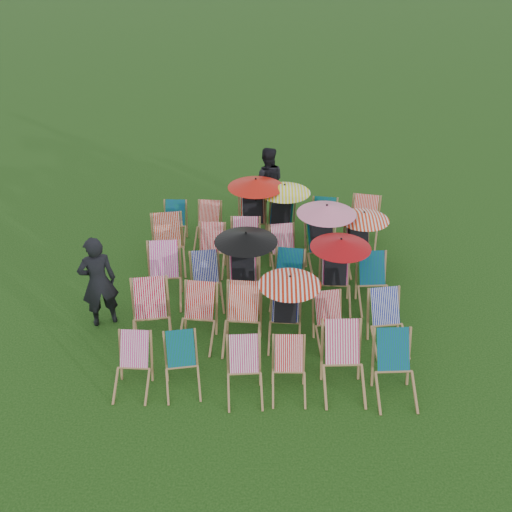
{
  "coord_description": "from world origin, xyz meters",
  "views": [
    {
      "loc": [
        -0.04,
        -8.68,
        6.28
      ],
      "look_at": [
        -0.19,
        0.22,
        0.9
      ],
      "focal_mm": 40.0,
      "sensor_mm": 36.0,
      "label": 1
    }
  ],
  "objects_px": {
    "deckchair_5": "(396,370)",
    "deckchair_29": "(364,224)",
    "person_rear": "(267,182)",
    "deckchair_0": "(132,367)",
    "person_left": "(98,282)"
  },
  "relations": [
    {
      "from": "deckchair_5",
      "to": "person_left",
      "type": "xyz_separation_m",
      "value": [
        -4.81,
        1.69,
        0.39
      ]
    },
    {
      "from": "deckchair_29",
      "to": "deckchair_0",
      "type": "bearing_deg",
      "value": -120.56
    },
    {
      "from": "deckchair_5",
      "to": "deckchair_29",
      "type": "height_order",
      "value": "deckchair_29"
    },
    {
      "from": "deckchair_0",
      "to": "deckchair_5",
      "type": "relative_size",
      "value": 0.88
    },
    {
      "from": "deckchair_29",
      "to": "person_rear",
      "type": "distance_m",
      "value": 2.53
    },
    {
      "from": "deckchair_29",
      "to": "person_rear",
      "type": "relative_size",
      "value": 0.6
    },
    {
      "from": "deckchair_29",
      "to": "person_left",
      "type": "height_order",
      "value": "person_left"
    },
    {
      "from": "deckchair_0",
      "to": "person_rear",
      "type": "xyz_separation_m",
      "value": [
        2.03,
        5.87,
        0.44
      ]
    },
    {
      "from": "person_left",
      "to": "person_rear",
      "type": "relative_size",
      "value": 1.01
    },
    {
      "from": "deckchair_5",
      "to": "person_rear",
      "type": "xyz_separation_m",
      "value": [
        -1.92,
        5.94,
        0.39
      ]
    },
    {
      "from": "deckchair_5",
      "to": "person_left",
      "type": "height_order",
      "value": "person_left"
    },
    {
      "from": "deckchair_0",
      "to": "person_left",
      "type": "relative_size",
      "value": 0.48
    },
    {
      "from": "deckchair_0",
      "to": "deckchair_29",
      "type": "height_order",
      "value": "deckchair_29"
    },
    {
      "from": "deckchair_29",
      "to": "person_rear",
      "type": "height_order",
      "value": "person_rear"
    },
    {
      "from": "person_left",
      "to": "deckchair_29",
      "type": "bearing_deg",
      "value": -173.67
    }
  ]
}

